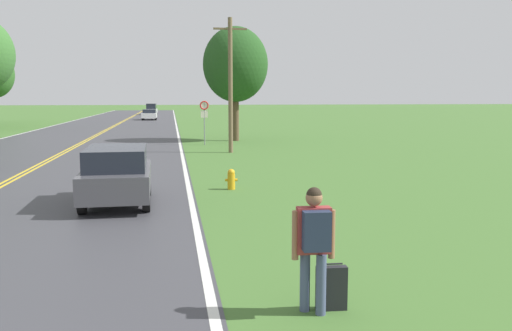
# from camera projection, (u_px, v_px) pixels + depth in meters

# --- Properties ---
(hitchhiker_person) EXTENTS (0.62, 0.44, 1.81)m
(hitchhiker_person) POSITION_uv_depth(u_px,v_px,m) (314.00, 237.00, 7.53)
(hitchhiker_person) COLOR #475175
(hitchhiker_person) RESTS_ON ground
(suitcase) EXTENTS (0.45, 0.16, 0.69)m
(suitcase) POSITION_uv_depth(u_px,v_px,m) (331.00, 288.00, 7.77)
(suitcase) COLOR black
(suitcase) RESTS_ON ground
(fire_hydrant) EXTENTS (0.41, 0.25, 0.68)m
(fire_hydrant) POSITION_uv_depth(u_px,v_px,m) (231.00, 179.00, 17.89)
(fire_hydrant) COLOR gold
(fire_hydrant) RESTS_ON ground
(traffic_sign) EXTENTS (0.60, 0.10, 2.80)m
(traffic_sign) POSITION_uv_depth(u_px,v_px,m) (204.00, 111.00, 34.10)
(traffic_sign) COLOR gray
(traffic_sign) RESTS_ON ground
(utility_pole_midground) EXTENTS (1.80, 0.24, 7.25)m
(utility_pole_midground) POSITION_uv_depth(u_px,v_px,m) (230.00, 83.00, 29.26)
(utility_pole_midground) COLOR brown
(utility_pole_midground) RESTS_ON ground
(tree_behind_sign) EXTENTS (4.45, 4.45, 7.80)m
(tree_behind_sign) POSITION_uv_depth(u_px,v_px,m) (235.00, 65.00, 37.02)
(tree_behind_sign) COLOR brown
(tree_behind_sign) RESTS_ON ground
(car_dark_grey_hatchback_nearest) EXTENTS (1.94, 3.99, 1.63)m
(car_dark_grey_hatchback_nearest) POSITION_uv_depth(u_px,v_px,m) (117.00, 174.00, 15.36)
(car_dark_grey_hatchback_nearest) COLOR black
(car_dark_grey_hatchback_nearest) RESTS_ON ground
(car_white_sedan_mid_near) EXTENTS (1.90, 4.59, 1.38)m
(car_white_sedan_mid_near) POSITION_uv_depth(u_px,v_px,m) (149.00, 114.00, 71.46)
(car_white_sedan_mid_near) COLOR black
(car_white_sedan_mid_near) RESTS_ON ground
(car_silver_van_mid_far) EXTENTS (1.89, 4.69, 1.87)m
(car_silver_van_mid_far) POSITION_uv_depth(u_px,v_px,m) (152.00, 109.00, 91.30)
(car_silver_van_mid_far) COLOR black
(car_silver_van_mid_far) RESTS_ON ground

